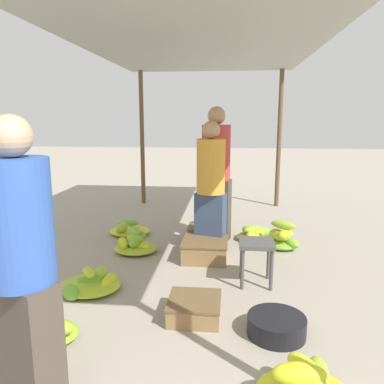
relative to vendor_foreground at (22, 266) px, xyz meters
The scene contains 17 objects.
canopy_post_back_left 5.29m from the vendor_foreground, 96.30° to the left, with size 0.08×0.08×2.48m, color brown.
canopy_post_back_right 5.61m from the vendor_foreground, 69.41° to the left, with size 0.08×0.08×2.48m, color brown.
canopy_tarp 3.10m from the vendor_foreground, 74.63° to the left, with size 2.95×5.82×0.04m, color #9EA399.
vendor_foreground is the anchor object (origin of this frame).
stool 2.28m from the vendor_foreground, 52.54° to the left, with size 0.34×0.34×0.44m.
basin_black 1.86m from the vendor_foreground, 30.94° to the left, with size 0.44×0.44×0.15m.
banana_pile_left_0 1.01m from the vendor_foreground, 108.65° to the left, with size 0.47×0.40×0.23m.
banana_pile_left_1 2.64m from the vendor_foreground, 91.40° to the left, with size 0.53×0.54×0.30m.
banana_pile_left_2 3.31m from the vendor_foreground, 95.86° to the left, with size 0.59×0.59×0.22m.
banana_pile_left_3 1.66m from the vendor_foreground, 98.65° to the left, with size 0.59×0.61×0.24m.
banana_pile_right_1 3.41m from the vendor_foreground, 58.31° to the left, with size 0.45×0.42×0.37m.
banana_pile_right_2 3.50m from the vendor_foreground, 65.71° to the left, with size 0.50×0.46×0.22m.
crate_near 3.20m from the vendor_foreground, 76.16° to the left, with size 0.40×0.40×0.21m.
crate_mid 1.54m from the vendor_foreground, 52.49° to the left, with size 0.43×0.43×0.17m.
crate_far 2.62m from the vendor_foreground, 71.21° to the left, with size 0.52×0.52×0.23m.
shopper_walking_mid 3.28m from the vendor_foreground, 74.12° to the left, with size 0.45×0.45×1.77m.
shopper_walking_far 2.77m from the vendor_foreground, 71.94° to the left, with size 0.41×0.41×1.59m.
Camera 1 is at (0.38, -1.27, 1.61)m, focal length 35.00 mm.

